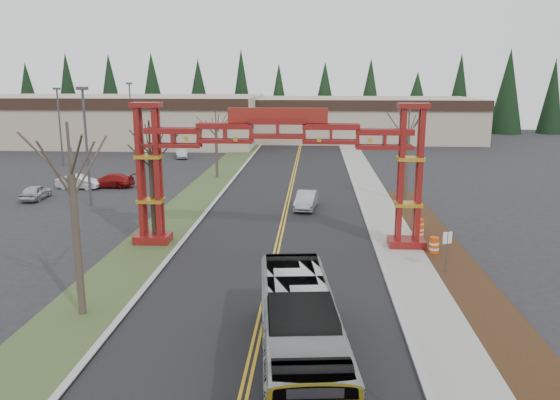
# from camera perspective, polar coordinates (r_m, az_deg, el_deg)

# --- Properties ---
(road) EXTENTS (12.00, 110.00, 0.02)m
(road) POSITION_cam_1_polar(r_m,az_deg,el_deg) (41.25, 0.43, -1.86)
(road) COLOR black
(road) RESTS_ON ground
(lane_line_left) EXTENTS (0.12, 100.00, 0.01)m
(lane_line_left) POSITION_cam_1_polar(r_m,az_deg,el_deg) (41.25, 0.26, -1.83)
(lane_line_left) COLOR gold
(lane_line_left) RESTS_ON road
(lane_line_right) EXTENTS (0.12, 100.00, 0.01)m
(lane_line_right) POSITION_cam_1_polar(r_m,az_deg,el_deg) (41.24, 0.59, -1.84)
(lane_line_right) COLOR gold
(lane_line_right) RESTS_ON road
(curb_right) EXTENTS (0.30, 110.00, 0.15)m
(curb_right) POSITION_cam_1_polar(r_m,az_deg,el_deg) (41.36, 8.97, -1.88)
(curb_right) COLOR #A5A4A0
(curb_right) RESTS_ON ground
(sidewalk_right) EXTENTS (2.60, 110.00, 0.14)m
(sidewalk_right) POSITION_cam_1_polar(r_m,az_deg,el_deg) (41.52, 10.96, -1.90)
(sidewalk_right) COLOR gray
(sidewalk_right) RESTS_ON ground
(landscape_strip) EXTENTS (2.60, 50.00, 0.12)m
(landscape_strip) POSITION_cam_1_polar(r_m,az_deg,el_deg) (28.07, 20.14, -9.67)
(landscape_strip) COLOR black
(landscape_strip) RESTS_ON ground
(grass_median) EXTENTS (4.00, 110.00, 0.08)m
(grass_median) POSITION_cam_1_polar(r_m,az_deg,el_deg) (42.44, -10.43, -1.61)
(grass_median) COLOR #364D26
(grass_median) RESTS_ON ground
(curb_left) EXTENTS (0.30, 110.00, 0.15)m
(curb_left) POSITION_cam_1_polar(r_m,az_deg,el_deg) (42.02, -7.98, -1.62)
(curb_left) COLOR #A5A4A0
(curb_left) RESTS_ON ground
(gateway_arch) EXTENTS (18.20, 1.60, 8.90)m
(gateway_arch) POSITION_cam_1_polar(r_m,az_deg,el_deg) (33.24, -0.24, 5.11)
(gateway_arch) COLOR #65120D
(gateway_arch) RESTS_ON ground
(retail_building_west) EXTENTS (46.00, 22.30, 7.50)m
(retail_building_west) POSITION_cam_1_polar(r_m,az_deg,el_deg) (92.86, -16.83, 8.06)
(retail_building_west) COLOR tan
(retail_building_west) RESTS_ON ground
(retail_building_east) EXTENTS (38.00, 20.30, 7.00)m
(retail_building_east) POSITION_cam_1_polar(r_m,az_deg,el_deg) (95.39, 8.41, 8.42)
(retail_building_east) COLOR tan
(retail_building_east) RESTS_ON ground
(conifer_treeline) EXTENTS (116.10, 5.60, 13.00)m
(conifer_treeline) POSITION_cam_1_polar(r_m,az_deg,el_deg) (106.96, 2.64, 10.58)
(conifer_treeline) COLOR black
(conifer_treeline) RESTS_ON ground
(transit_bus) EXTENTS (3.72, 11.25, 3.07)m
(transit_bus) POSITION_cam_1_polar(r_m,az_deg,el_deg) (19.66, 2.03, -13.99)
(transit_bus) COLOR #A1A3A9
(transit_bus) RESTS_ON ground
(silver_sedan) EXTENTS (2.02, 4.46, 1.42)m
(silver_sedan) POSITION_cam_1_polar(r_m,az_deg,el_deg) (43.99, 2.77, -0.01)
(silver_sedan) COLOR #A5A8AD
(silver_sedan) RESTS_ON ground
(parked_car_near_a) EXTENTS (1.77, 3.92, 1.31)m
(parked_car_near_a) POSITION_cam_1_polar(r_m,az_deg,el_deg) (51.86, -24.16, 0.76)
(parked_car_near_a) COLOR #B3B4BB
(parked_car_near_a) RESTS_ON ground
(parked_car_near_b) EXTENTS (4.19, 1.76, 1.35)m
(parked_car_near_b) POSITION_cam_1_polar(r_m,az_deg,el_deg) (55.33, -20.30, 1.80)
(parked_car_near_b) COLOR white
(parked_car_near_b) RESTS_ON ground
(parked_car_mid_a) EXTENTS (4.61, 1.93, 1.33)m
(parked_car_mid_a) POSITION_cam_1_polar(r_m,az_deg,el_deg) (55.02, -17.32, 1.95)
(parked_car_mid_a) COLOR maroon
(parked_car_mid_a) RESTS_ON ground
(parked_car_far_a) EXTENTS (2.32, 4.12, 1.28)m
(parked_car_far_a) POSITION_cam_1_polar(r_m,az_deg,el_deg) (73.22, -10.24, 4.85)
(parked_car_far_a) COLOR #B7B8C0
(parked_car_far_a) RESTS_ON ground
(parked_car_far_b) EXTENTS (3.65, 5.87, 1.51)m
(parked_car_far_b) POSITION_cam_1_polar(r_m,az_deg,el_deg) (78.30, -13.83, 5.26)
(parked_car_far_b) COLOR silver
(parked_car_far_b) RESTS_ON ground
(bare_tree_median_near) EXTENTS (3.35, 3.35, 8.58)m
(bare_tree_median_near) POSITION_cam_1_polar(r_m,az_deg,el_deg) (24.64, -20.98, 2.41)
(bare_tree_median_near) COLOR #382D26
(bare_tree_median_near) RESTS_ON ground
(bare_tree_median_mid) EXTENTS (2.98, 2.98, 7.78)m
(bare_tree_median_mid) POSITION_cam_1_polar(r_m,az_deg,el_deg) (35.07, -13.40, 4.80)
(bare_tree_median_mid) COLOR #382D26
(bare_tree_median_mid) RESTS_ON ground
(bare_tree_median_far) EXTENTS (2.98, 2.98, 7.10)m
(bare_tree_median_far) POSITION_cam_1_polar(r_m,az_deg,el_deg) (57.30, -6.70, 7.32)
(bare_tree_median_far) COLOR #382D26
(bare_tree_median_far) RESTS_ON ground
(bare_tree_right_far) EXTENTS (3.43, 3.43, 8.35)m
(bare_tree_right_far) POSITION_cam_1_polar(r_m,az_deg,el_deg) (46.84, 13.28, 7.06)
(bare_tree_right_far) COLOR #382D26
(bare_tree_right_far) RESTS_ON ground
(light_pole_near) EXTENTS (0.84, 0.42, 9.66)m
(light_pole_near) POSITION_cam_1_polar(r_m,az_deg,el_deg) (46.71, -19.61, 6.08)
(light_pole_near) COLOR #3F3F44
(light_pole_near) RESTS_ON ground
(light_pole_mid) EXTENTS (0.80, 0.40, 9.22)m
(light_pole_mid) POSITION_cam_1_polar(r_m,az_deg,el_deg) (69.87, -22.05, 7.64)
(light_pole_mid) COLOR #3F3F44
(light_pole_mid) RESTS_ON ground
(light_pole_far) EXTENTS (0.84, 0.42, 9.69)m
(light_pole_far) POSITION_cam_1_polar(r_m,az_deg,el_deg) (81.06, -15.32, 8.87)
(light_pole_far) COLOR #3F3F44
(light_pole_far) RESTS_ON ground
(street_sign) EXTENTS (0.52, 0.23, 2.35)m
(street_sign) POSITION_cam_1_polar(r_m,az_deg,el_deg) (30.49, 17.05, -4.41)
(street_sign) COLOR #3F3F44
(street_sign) RESTS_ON ground
(barrel_south) EXTENTS (0.58, 0.58, 1.07)m
(barrel_south) POSITION_cam_1_polar(r_m,az_deg,el_deg) (33.93, 15.79, -4.65)
(barrel_south) COLOR #D6430B
(barrel_south) RESTS_ON ground
(barrel_mid) EXTENTS (0.51, 0.51, 0.94)m
(barrel_mid) POSITION_cam_1_polar(r_m,az_deg,el_deg) (37.05, 14.39, -3.22)
(barrel_mid) COLOR #D6430B
(barrel_mid) RESTS_ON ground
(barrel_north) EXTENTS (0.50, 0.50, 0.92)m
(barrel_north) POSITION_cam_1_polar(r_m,az_deg,el_deg) (38.54, 14.41, -2.62)
(barrel_north) COLOR #D6430B
(barrel_north) RESTS_ON ground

